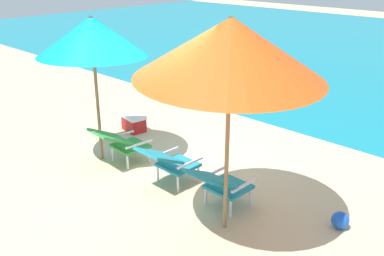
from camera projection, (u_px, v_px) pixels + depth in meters
ground_plane at (309, 116)px, 9.29m from camera, size 40.00×40.00×0.00m
lounge_chair_left at (121, 142)px, 6.99m from camera, size 0.60×0.91×0.68m
lounge_chair_center at (169, 161)px, 6.34m from camera, size 0.56×0.88×0.68m
lounge_chair_right at (220, 183)px, 5.72m from camera, size 0.56×0.88×0.68m
beach_umbrella_left at (92, 36)px, 6.60m from camera, size 2.32×2.33×2.38m
beach_umbrella_right at (230, 49)px, 4.66m from camera, size 2.70×2.68×2.63m
beach_ball at (340, 220)px, 5.43m from camera, size 0.22×0.22×0.22m
cooler_box at (134, 123)px, 8.48m from camera, size 0.51×0.38×0.32m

